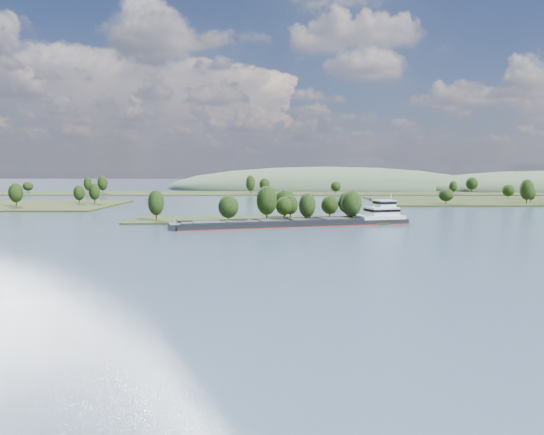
{
  "coord_description": "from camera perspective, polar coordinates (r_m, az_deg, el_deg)",
  "views": [
    {
      "loc": [
        7.05,
        -29.0,
        20.99
      ],
      "look_at": [
        6.63,
        130.0,
        6.0
      ],
      "focal_mm": 35.0,
      "sensor_mm": 36.0,
      "label": 1
    }
  ],
  "objects": [
    {
      "name": "hill_east",
      "position": [
        559.85,
        27.04,
        2.65
      ],
      "size": [
        260.0,
        140.0,
        36.0
      ],
      "primitive_type": "ellipsoid",
      "color": "#3F553A",
      "rests_on": "ground"
    },
    {
      "name": "tree_island",
      "position": [
        209.02,
        0.2,
        0.74
      ],
      "size": [
        100.0,
        32.19,
        14.67
      ],
      "color": "#263116",
      "rests_on": "ground"
    },
    {
      "name": "ground",
      "position": [
        150.64,
        -2.53,
        -2.63
      ],
      "size": [
        1800.0,
        1800.0,
        0.0
      ],
      "primitive_type": "plane",
      "color": "#3D526A",
      "rests_on": "ground"
    },
    {
      "name": "back_shoreline",
      "position": [
        429.2,
        0.28,
        2.68
      ],
      "size": [
        900.0,
        60.0,
        15.83
      ],
      "color": "#263116",
      "rests_on": "ground"
    },
    {
      "name": "hill_west",
      "position": [
        532.06,
        5.87,
        3.1
      ],
      "size": [
        320.0,
        160.0,
        44.0
      ],
      "primitive_type": "ellipsoid",
      "color": "#3F553A",
      "rests_on": "ground"
    },
    {
      "name": "cargo_barge",
      "position": [
        193.97,
        4.07,
        -0.39
      ],
      "size": [
        87.9,
        34.35,
        11.96
      ],
      "color": "black",
      "rests_on": "ground"
    }
  ]
}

